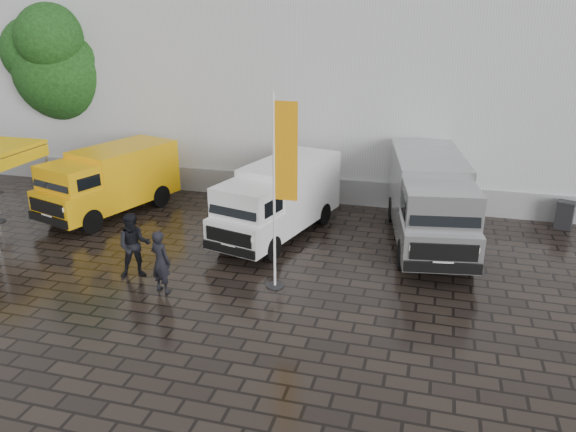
% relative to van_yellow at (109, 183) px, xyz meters
% --- Properties ---
extents(ground, '(120.00, 120.00, 0.00)m').
position_rel_van_yellow_xyz_m(ground, '(8.19, -4.47, -1.23)').
color(ground, black).
rests_on(ground, ground).
extents(exhibition_hall, '(44.00, 16.00, 12.00)m').
position_rel_van_yellow_xyz_m(exhibition_hall, '(10.19, 11.53, 4.77)').
color(exhibition_hall, silver).
rests_on(exhibition_hall, ground).
extents(hall_plinth, '(44.00, 0.15, 1.00)m').
position_rel_van_yellow_xyz_m(hall_plinth, '(10.19, 3.48, -0.73)').
color(hall_plinth, gray).
rests_on(hall_plinth, ground).
extents(van_yellow, '(3.54, 5.68, 2.45)m').
position_rel_van_yellow_xyz_m(van_yellow, '(0.00, 0.00, 0.00)').
color(van_yellow, '#EEA80C').
rests_on(van_yellow, ground).
extents(van_white, '(3.27, 5.96, 2.46)m').
position_rel_van_yellow_xyz_m(van_white, '(6.65, -0.44, 0.00)').
color(van_white, white).
rests_on(van_white, ground).
extents(van_silver, '(3.16, 6.71, 2.80)m').
position_rel_van_yellow_xyz_m(van_silver, '(11.55, 0.23, 0.17)').
color(van_silver, '#A5A7AA').
rests_on(van_silver, ground).
extents(flagpole, '(0.88, 0.50, 5.36)m').
position_rel_van_yellow_xyz_m(flagpole, '(7.79, -4.06, 1.80)').
color(flagpole, black).
rests_on(flagpole, ground).
extents(tree, '(4.37, 4.38, 7.85)m').
position_rel_van_yellow_xyz_m(tree, '(-4.50, 4.43, 3.81)').
color(tree, black).
rests_on(tree, ground).
extents(wheelie_bin, '(0.73, 0.73, 0.97)m').
position_rel_van_yellow_xyz_m(wheelie_bin, '(16.18, 2.93, -0.74)').
color(wheelie_bin, black).
rests_on(wheelie_bin, ground).
extents(person_front, '(0.75, 0.61, 1.78)m').
position_rel_van_yellow_xyz_m(person_front, '(4.71, -5.13, -0.34)').
color(person_front, black).
rests_on(person_front, ground).
extents(person_tent, '(1.17, 1.08, 1.92)m').
position_rel_van_yellow_xyz_m(person_tent, '(3.56, -4.49, -0.27)').
color(person_tent, black).
rests_on(person_tent, ground).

